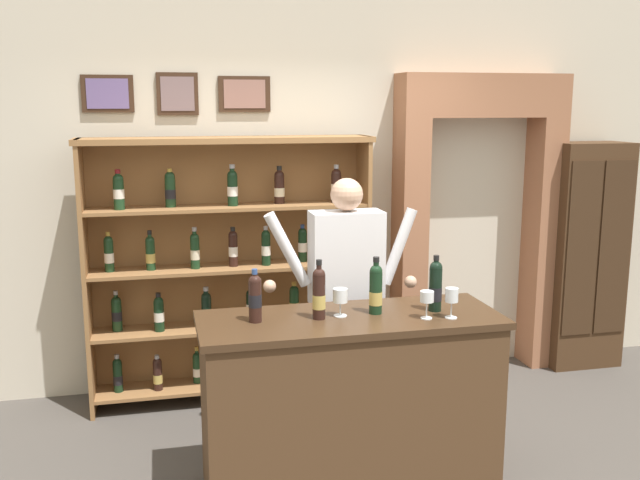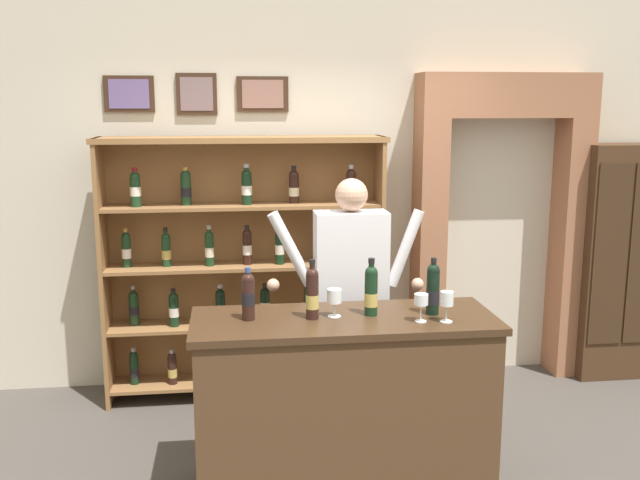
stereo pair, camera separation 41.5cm
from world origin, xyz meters
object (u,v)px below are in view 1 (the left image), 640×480
tasting_bottle_chianti (435,286)px  wine_glass_right (452,297)px  wine_glass_spare (427,298)px  tasting_bottle_rosso (255,297)px  tasting_counter (350,403)px  side_cabinet (584,255)px  wine_glass_left (340,297)px  tasting_bottle_super_tuscan (376,289)px  wine_shelf (230,263)px  tasting_bottle_vin_santo (319,293)px  shopkeeper (346,279)px

tasting_bottle_chianti → wine_glass_right: tasting_bottle_chianti is taller
wine_glass_spare → wine_glass_right: wine_glass_right is taller
tasting_bottle_rosso → tasting_counter: bearing=-2.7°
side_cabinet → wine_glass_left: (-2.46, -1.46, 0.19)m
tasting_bottle_chianti → wine_glass_left: (-0.55, 0.02, -0.04)m
tasting_bottle_super_tuscan → wine_glass_left: tasting_bottle_super_tuscan is taller
wine_glass_spare → wine_shelf: bearing=120.4°
tasting_counter → wine_glass_left: (-0.05, 0.02, 0.61)m
tasting_bottle_chianti → tasting_counter: bearing=-179.9°
side_cabinet → wine_glass_right: side_cabinet is taller
tasting_bottle_vin_santo → wine_shelf: bearing=103.4°
tasting_bottle_super_tuscan → wine_glass_spare: 0.29m
side_cabinet → shopkeeper: side_cabinet is taller
tasting_counter → shopkeeper: size_ratio=0.98×
wine_shelf → wine_glass_right: size_ratio=12.22×
wine_glass_left → shopkeeper: bearing=72.0°
shopkeeper → tasting_bottle_vin_santo: 0.68m
tasting_counter → wine_glass_spare: size_ratio=10.85×
tasting_counter → wine_glass_spare: wine_glass_spare is taller
tasting_bottle_chianti → shopkeeper: bearing=121.2°
wine_glass_left → tasting_counter: bearing=-20.0°
tasting_bottle_rosso → tasting_bottle_vin_santo: size_ratio=0.88×
tasting_bottle_super_tuscan → wine_glass_right: size_ratio=1.91×
wine_glass_left → wine_shelf: bearing=108.3°
tasting_bottle_vin_santo → tasting_bottle_super_tuscan: size_ratio=1.02×
side_cabinet → tasting_bottle_super_tuscan: (-2.26, -1.45, 0.23)m
wine_glass_left → side_cabinet: bearing=30.6°
tasting_bottle_vin_santo → wine_glass_right: tasting_bottle_vin_santo is taller
wine_shelf → tasting_bottle_rosso: size_ratio=7.08×
tasting_bottle_super_tuscan → tasting_bottle_chianti: 0.34m
tasting_bottle_vin_santo → tasting_bottle_super_tuscan: tasting_bottle_vin_santo is taller
wine_glass_spare → tasting_counter: bearing=161.9°
tasting_bottle_chianti → wine_glass_left: bearing=178.1°
wine_shelf → wine_glass_right: wine_shelf is taller
tasting_bottle_vin_santo → wine_glass_spare: size_ratio=2.13×
tasting_bottle_chianti → wine_glass_spare: bearing=-127.8°
wine_shelf → tasting_bottle_rosso: wine_shelf is taller
wine_shelf → tasting_bottle_super_tuscan: size_ratio=6.38×
shopkeeper → tasting_bottle_rosso: (-0.66, -0.57, 0.08)m
tasting_bottle_chianti → wine_glass_right: size_ratio=1.90×
shopkeeper → wine_glass_spare: (0.26, -0.73, 0.06)m
wine_shelf → tasting_bottle_vin_santo: size_ratio=6.26×
wine_shelf → tasting_bottle_vin_santo: 1.47m
tasting_counter → tasting_bottle_vin_santo: bearing=-178.8°
tasting_bottle_rosso → wine_glass_right: 1.07m
tasting_bottle_rosso → shopkeeper: bearing=41.1°
tasting_bottle_super_tuscan → wine_shelf: bearing=115.6°
shopkeeper → wine_glass_right: shopkeeper is taller
shopkeeper → wine_glass_right: bearing=-62.2°
tasting_counter → tasting_bottle_chianti: 0.82m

